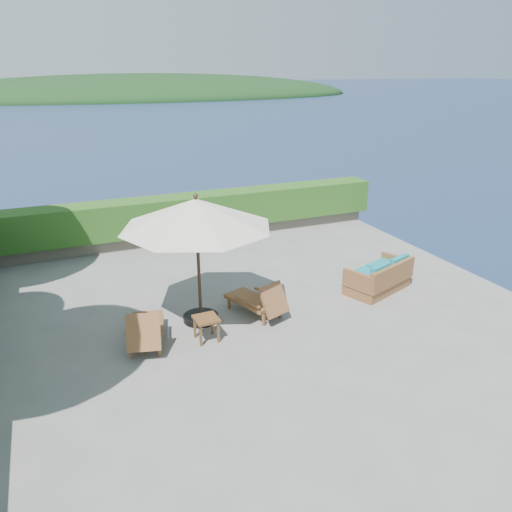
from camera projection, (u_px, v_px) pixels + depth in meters
name	position (u px, v px, depth m)	size (l,w,h in m)	color
ground	(258.00, 320.00, 10.29)	(12.00, 12.00, 0.00)	gray
foundation	(258.00, 384.00, 10.84)	(12.00, 12.00, 3.00)	#5D564A
ocean	(258.00, 437.00, 11.35)	(600.00, 600.00, 0.00)	#152342
offshore_island	(145.00, 97.00, 141.01)	(126.00, 57.60, 12.60)	black
planter_wall_far	(185.00, 234.00, 15.05)	(12.00, 0.60, 0.36)	#6C6457
hedge_far	(184.00, 212.00, 14.81)	(12.40, 0.90, 1.00)	#254D16
patio_umbrella	(196.00, 215.00, 9.49)	(3.02, 3.02, 2.68)	black
lounge_left	(145.00, 329.00, 9.26)	(0.92, 1.55, 0.84)	brown
lounge_right	(259.00, 300.00, 10.40)	(1.05, 1.54, 0.82)	brown
side_table	(206.00, 322.00, 9.42)	(0.46, 0.46, 0.48)	brown
wicker_loveseat	(380.00, 278.00, 11.56)	(1.83, 1.36, 0.81)	brown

